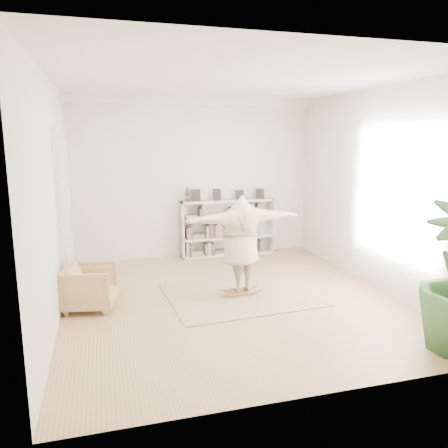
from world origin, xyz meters
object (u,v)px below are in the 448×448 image
object	(u,v)px
armchair	(90,287)
rocker_board	(241,292)
person	(241,242)
bookshelf	(228,228)

from	to	relation	value
armchair	rocker_board	bearing A→B (deg)	-81.10
rocker_board	person	size ratio (longest dim) A/B	0.24
person	bookshelf	bearing A→B (deg)	-105.28
bookshelf	armchair	world-z (taller)	bookshelf
rocker_board	armchair	bearing A→B (deg)	174.27
rocker_board	bookshelf	bearing A→B (deg)	74.72
rocker_board	person	bearing A→B (deg)	-22.35
bookshelf	rocker_board	distance (m)	2.80
bookshelf	person	bearing A→B (deg)	-101.36
rocker_board	person	distance (m)	0.89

